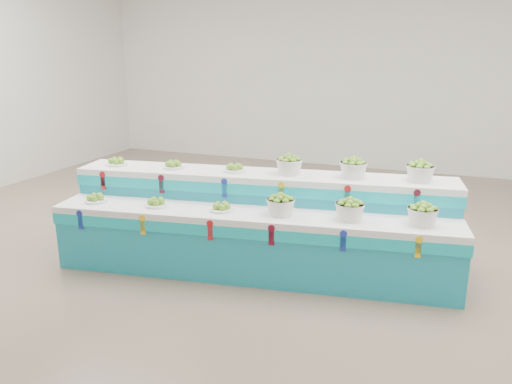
% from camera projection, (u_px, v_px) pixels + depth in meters
% --- Properties ---
extents(ground, '(10.00, 10.00, 0.00)m').
position_uv_depth(ground, '(234.00, 248.00, 6.12)').
color(ground, '#715E4D').
rests_on(ground, ground).
extents(back_wall, '(10.00, 0.00, 10.00)m').
position_uv_depth(back_wall, '(333.00, 68.00, 10.05)').
color(back_wall, silver).
rests_on(back_wall, ground).
extents(display_stand, '(4.41, 1.74, 1.02)m').
position_uv_depth(display_stand, '(256.00, 223.00, 5.48)').
color(display_stand, teal).
rests_on(display_stand, ground).
extents(plate_lower_left, '(0.29, 0.29, 0.10)m').
position_uv_depth(plate_lower_left, '(96.00, 198.00, 5.53)').
color(plate_lower_left, white).
rests_on(plate_lower_left, display_stand).
extents(plate_lower_mid, '(0.29, 0.29, 0.10)m').
position_uv_depth(plate_lower_mid, '(156.00, 202.00, 5.38)').
color(plate_lower_mid, white).
rests_on(plate_lower_mid, display_stand).
extents(plate_lower_right, '(0.29, 0.29, 0.10)m').
position_uv_depth(plate_lower_right, '(221.00, 206.00, 5.23)').
color(plate_lower_right, white).
rests_on(plate_lower_right, display_stand).
extents(basket_lower_left, '(0.33, 0.33, 0.22)m').
position_uv_depth(basket_lower_left, '(281.00, 205.00, 5.08)').
color(basket_lower_left, silver).
rests_on(basket_lower_left, display_stand).
extents(basket_lower_mid, '(0.33, 0.33, 0.22)m').
position_uv_depth(basket_lower_mid, '(350.00, 209.00, 4.93)').
color(basket_lower_mid, silver).
rests_on(basket_lower_mid, display_stand).
extents(basket_lower_right, '(0.33, 0.33, 0.22)m').
position_uv_depth(basket_lower_right, '(422.00, 214.00, 4.79)').
color(basket_lower_right, silver).
rests_on(basket_lower_right, display_stand).
extents(plate_upper_left, '(0.29, 0.29, 0.10)m').
position_uv_depth(plate_upper_left, '(117.00, 161.00, 5.95)').
color(plate_upper_left, white).
rests_on(plate_upper_left, display_stand).
extents(plate_upper_mid, '(0.29, 0.29, 0.10)m').
position_uv_depth(plate_upper_mid, '(173.00, 164.00, 5.80)').
color(plate_upper_mid, white).
rests_on(plate_upper_mid, display_stand).
extents(plate_upper_right, '(0.29, 0.29, 0.10)m').
position_uv_depth(plate_upper_right, '(234.00, 167.00, 5.64)').
color(plate_upper_right, white).
rests_on(plate_upper_right, display_stand).
extents(basket_upper_left, '(0.33, 0.33, 0.22)m').
position_uv_depth(basket_upper_left, '(289.00, 165.00, 5.49)').
color(basket_upper_left, silver).
rests_on(basket_upper_left, display_stand).
extents(basket_upper_mid, '(0.33, 0.33, 0.22)m').
position_uv_depth(basket_upper_mid, '(353.00, 168.00, 5.35)').
color(basket_upper_mid, silver).
rests_on(basket_upper_mid, display_stand).
extents(basket_upper_right, '(0.33, 0.33, 0.22)m').
position_uv_depth(basket_upper_right, '(420.00, 171.00, 5.20)').
color(basket_upper_right, silver).
rests_on(basket_upper_right, display_stand).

